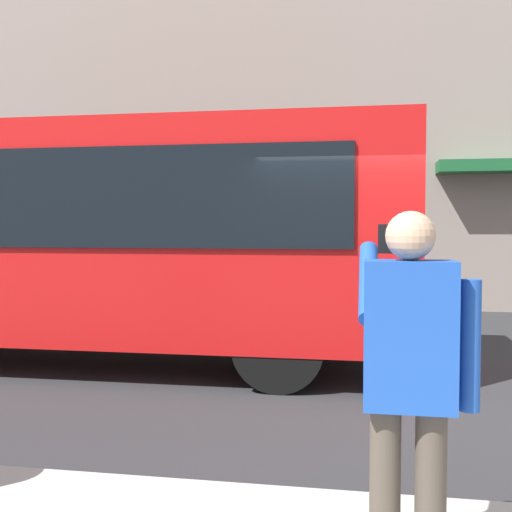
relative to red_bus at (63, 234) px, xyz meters
name	(u,v)px	position (x,y,z in m)	size (l,w,h in m)	color
ground_plane	(375,380)	(-4.06, 0.38, -1.68)	(60.00, 60.00, 0.00)	#2B2B2D
building_facade_far	(374,34)	(-4.07, -6.42, 4.30)	(28.00, 1.55, 12.00)	gray
red_bus	(63,234)	(0.00, 0.00, 0.00)	(9.05, 2.54, 3.08)	red
pedestrian_photographer	(410,370)	(-4.14, 4.87, -0.54)	(0.53, 0.52, 1.70)	#4C4238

